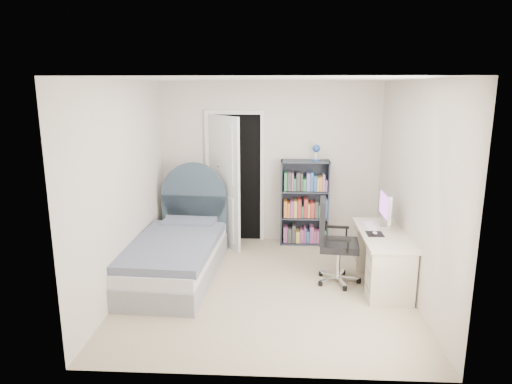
{
  "coord_description": "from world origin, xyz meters",
  "views": [
    {
      "loc": [
        0.15,
        -5.24,
        2.43
      ],
      "look_at": [
        -0.14,
        0.26,
        1.14
      ],
      "focal_mm": 32.0,
      "sensor_mm": 36.0,
      "label": 1
    }
  ],
  "objects_px": {
    "bed": "(178,252)",
    "nightstand": "(182,219)",
    "office_chair": "(332,237)",
    "desk": "(381,256)",
    "bookcase": "(305,205)",
    "floor_lamp": "(218,211)"
  },
  "relations": [
    {
      "from": "floor_lamp",
      "to": "bookcase",
      "type": "relative_size",
      "value": 0.82
    },
    {
      "from": "nightstand",
      "to": "office_chair",
      "type": "bearing_deg",
      "value": -30.75
    },
    {
      "from": "bed",
      "to": "office_chair",
      "type": "distance_m",
      "value": 2.01
    },
    {
      "from": "office_chair",
      "to": "desk",
      "type": "bearing_deg",
      "value": -1.07
    },
    {
      "from": "bed",
      "to": "nightstand",
      "type": "distance_m",
      "value": 1.17
    },
    {
      "from": "floor_lamp",
      "to": "nightstand",
      "type": "bearing_deg",
      "value": -170.91
    },
    {
      "from": "bed",
      "to": "office_chair",
      "type": "height_order",
      "value": "bed"
    },
    {
      "from": "desk",
      "to": "office_chair",
      "type": "xyz_separation_m",
      "value": [
        -0.62,
        0.01,
        0.22
      ]
    },
    {
      "from": "bed",
      "to": "nightstand",
      "type": "xyz_separation_m",
      "value": [
        -0.18,
        1.15,
        0.1
      ]
    },
    {
      "from": "bed",
      "to": "bookcase",
      "type": "bearing_deg",
      "value": 37.31
    },
    {
      "from": "nightstand",
      "to": "bookcase",
      "type": "distance_m",
      "value": 1.92
    },
    {
      "from": "floor_lamp",
      "to": "office_chair",
      "type": "distance_m",
      "value": 2.12
    },
    {
      "from": "floor_lamp",
      "to": "office_chair",
      "type": "bearing_deg",
      "value": -40.45
    },
    {
      "from": "bookcase",
      "to": "desk",
      "type": "relative_size",
      "value": 1.15
    },
    {
      "from": "floor_lamp",
      "to": "desk",
      "type": "bearing_deg",
      "value": -31.89
    },
    {
      "from": "bookcase",
      "to": "desk",
      "type": "bearing_deg",
      "value": -58.82
    },
    {
      "from": "bed",
      "to": "bookcase",
      "type": "relative_size",
      "value": 1.41
    },
    {
      "from": "nightstand",
      "to": "office_chair",
      "type": "relative_size",
      "value": 0.57
    },
    {
      "from": "nightstand",
      "to": "floor_lamp",
      "type": "distance_m",
      "value": 0.57
    },
    {
      "from": "nightstand",
      "to": "desk",
      "type": "height_order",
      "value": "desk"
    },
    {
      "from": "office_chair",
      "to": "bookcase",
      "type": "bearing_deg",
      "value": 100.42
    },
    {
      "from": "bed",
      "to": "office_chair",
      "type": "bearing_deg",
      "value": -3.93
    }
  ]
}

